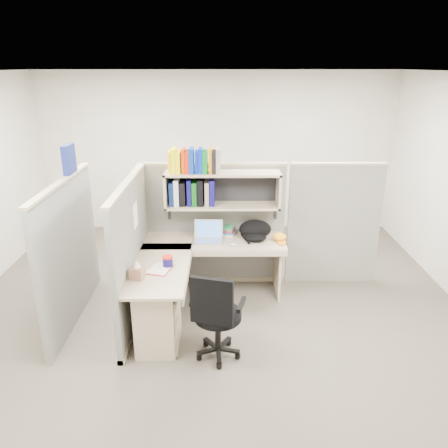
{
  "coord_description": "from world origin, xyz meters",
  "views": [
    {
      "loc": [
        0.1,
        -4.43,
        2.77
      ],
      "look_at": [
        0.12,
        0.25,
        1.06
      ],
      "focal_mm": 35.0,
      "sensor_mm": 36.0,
      "label": 1
    }
  ],
  "objects_px": {
    "backpack": "(255,231)",
    "snack_canister": "(168,261)",
    "desk": "(175,295)",
    "task_chair": "(217,329)",
    "laptop": "(208,232)"
  },
  "relations": [
    {
      "from": "desk",
      "to": "laptop",
      "type": "bearing_deg",
      "value": 67.41
    },
    {
      "from": "desk",
      "to": "backpack",
      "type": "relative_size",
      "value": 4.37
    },
    {
      "from": "desk",
      "to": "snack_canister",
      "type": "bearing_deg",
      "value": 124.46
    },
    {
      "from": "laptop",
      "to": "desk",
      "type": "bearing_deg",
      "value": -111.64
    },
    {
      "from": "task_chair",
      "to": "laptop",
      "type": "bearing_deg",
      "value": 95.28
    },
    {
      "from": "desk",
      "to": "snack_canister",
      "type": "distance_m",
      "value": 0.38
    },
    {
      "from": "snack_canister",
      "to": "backpack",
      "type": "bearing_deg",
      "value": 37.13
    },
    {
      "from": "task_chair",
      "to": "desk",
      "type": "bearing_deg",
      "value": 132.22
    },
    {
      "from": "desk",
      "to": "task_chair",
      "type": "relative_size",
      "value": 1.78
    },
    {
      "from": "backpack",
      "to": "snack_canister",
      "type": "distance_m",
      "value": 1.25
    },
    {
      "from": "desk",
      "to": "laptop",
      "type": "distance_m",
      "value": 0.96
    },
    {
      "from": "desk",
      "to": "snack_canister",
      "type": "height_order",
      "value": "snack_canister"
    },
    {
      "from": "desk",
      "to": "snack_canister",
      "type": "relative_size",
      "value": 15.18
    },
    {
      "from": "laptop",
      "to": "task_chair",
      "type": "distance_m",
      "value": 1.4
    },
    {
      "from": "task_chair",
      "to": "backpack",
      "type": "bearing_deg",
      "value": 71.39
    }
  ]
}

